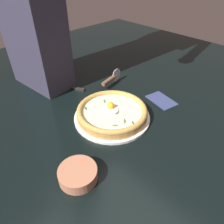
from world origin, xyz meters
TOP-DOWN VIEW (x-y plane):
  - ground_plane at (0.00, 0.00)m, footprint 2.40×2.40m
  - pizza_plate at (-0.03, -0.04)m, footprint 0.33×0.33m
  - pizza at (-0.03, -0.04)m, footprint 0.30×0.30m
  - side_bowl at (0.11, -0.33)m, footprint 0.12×0.12m
  - pizza_cutter at (-0.23, 0.15)m, footprint 0.04×0.16m
  - table_knife at (-0.36, -0.02)m, footprint 0.22×0.12m
  - folded_napkin at (0.05, 0.22)m, footprint 0.16×0.12m

SIDE VIEW (x-z plane):
  - ground_plane at x=0.00m, z-range -0.03..0.00m
  - table_knife at x=-0.36m, z-range 0.00..0.01m
  - folded_napkin at x=0.05m, z-range 0.00..0.01m
  - pizza_plate at x=-0.03m, z-range 0.00..0.01m
  - side_bowl at x=0.11m, z-range 0.00..0.04m
  - pizza at x=-0.03m, z-range 0.00..0.06m
  - pizza_cutter at x=-0.23m, z-range 0.00..0.07m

